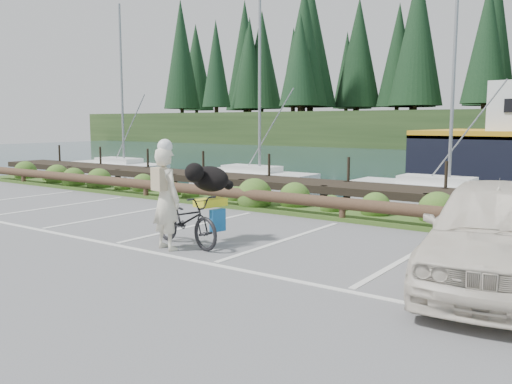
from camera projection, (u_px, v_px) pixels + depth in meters
ground at (225, 260)px, 9.69m from camera, size 72.00×72.00×0.00m
vegetation_strip at (355, 216)px, 13.95m from camera, size 34.00×1.60×0.10m
log_rail at (342, 221)px, 13.40m from camera, size 32.00×0.30×0.60m
bicycle at (186, 220)px, 10.74m from camera, size 2.05×1.04×1.03m
cyclist at (166, 199)px, 10.37m from camera, size 0.79×0.60×1.97m
dog at (210, 179)px, 11.07m from camera, size 0.61×0.98×0.53m
parked_car at (497, 233)px, 8.01m from camera, size 2.60×5.04×1.64m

